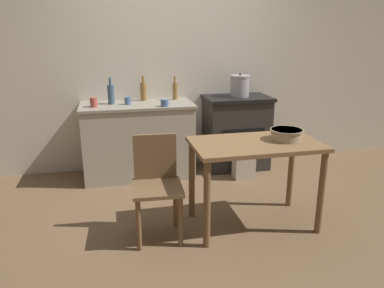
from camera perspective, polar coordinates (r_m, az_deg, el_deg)
ground_plane at (r=3.53m, az=1.98°, el=-11.35°), size 14.00×14.00×0.00m
wall_back at (r=4.68m, az=-2.89°, el=12.02°), size 8.00×0.07×2.55m
counter_cabinet at (r=4.45m, az=-8.18°, el=0.60°), size 1.28×0.62×0.87m
stove at (r=4.72m, az=6.72°, el=1.83°), size 0.80×0.56×0.90m
work_table at (r=3.24m, az=9.59°, el=-1.80°), size 1.09×0.64×0.77m
chair at (r=3.11m, az=-5.41°, el=-5.89°), size 0.42×0.42×0.85m
flour_sack at (r=4.42m, az=7.91°, el=-2.62°), size 0.24×0.17×0.41m
stock_pot at (r=4.61m, az=7.28°, el=8.78°), size 0.24×0.24×0.28m
mixing_bowl_large at (r=3.32m, az=14.19°, el=1.49°), size 0.28×0.28×0.09m
bottle_far_left at (r=4.52m, az=-7.42°, el=8.01°), size 0.08×0.08×0.29m
bottle_left at (r=4.35m, az=-12.26°, el=7.47°), size 0.07×0.07×0.30m
bottle_mid_left at (r=4.56m, az=-2.61°, el=8.14°), size 0.06×0.06×0.28m
cup_center_left at (r=4.31m, az=-9.77°, el=6.53°), size 0.07×0.07×0.08m
cup_center at (r=4.24m, az=-14.76°, el=6.16°), size 0.08×0.08×0.10m
cup_center_right at (r=4.15m, az=-4.19°, el=6.26°), size 0.09×0.09×0.08m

